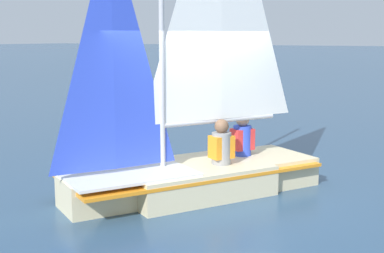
% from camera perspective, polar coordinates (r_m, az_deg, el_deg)
% --- Properties ---
extents(ground_plane, '(260.00, 260.00, 0.00)m').
position_cam_1_polar(ground_plane, '(8.42, -0.00, -7.11)').
color(ground_plane, '#2D4C6B').
extents(sailboat_main, '(4.18, 3.25, 5.40)m').
position_cam_1_polar(sailboat_main, '(8.24, 0.16, -2.04)').
color(sailboat_main, beige).
rests_on(sailboat_main, ground_plane).
extents(sailor_helm, '(0.42, 0.41, 1.16)m').
position_cam_1_polar(sailor_helm, '(8.31, 3.15, -2.92)').
color(sailor_helm, black).
rests_on(sailor_helm, ground_plane).
extents(sailor_crew, '(0.42, 0.41, 1.16)m').
position_cam_1_polar(sailor_crew, '(8.96, 5.37, -1.96)').
color(sailor_crew, black).
rests_on(sailor_crew, ground_plane).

